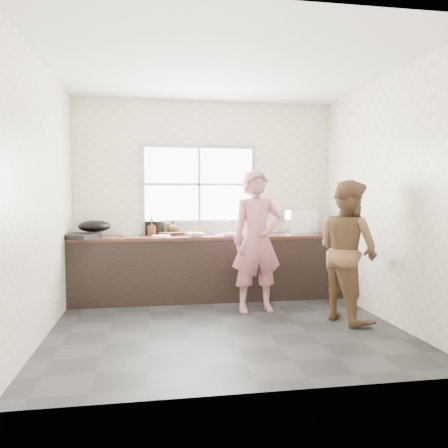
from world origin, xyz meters
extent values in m
cube|color=#272729|center=(0.00, 0.00, -0.01)|extent=(3.60, 3.20, 0.01)
cube|color=silver|center=(0.00, 0.00, 2.71)|extent=(3.60, 3.20, 0.01)
cube|color=silver|center=(0.00, 1.60, 1.35)|extent=(3.60, 0.01, 2.70)
cube|color=silver|center=(-1.80, 0.00, 1.35)|extent=(0.01, 3.20, 2.70)
cube|color=silver|center=(1.80, 0.00, 1.35)|extent=(0.01, 3.20, 2.70)
cube|color=beige|center=(0.00, -1.60, 1.35)|extent=(3.60, 0.01, 2.70)
cube|color=black|center=(0.00, 1.29, 0.41)|extent=(3.60, 0.62, 0.82)
cube|color=#3C1E18|center=(0.00, 1.29, 0.84)|extent=(3.60, 0.64, 0.04)
cube|color=silver|center=(0.35, 1.29, 0.86)|extent=(0.55, 0.45, 0.02)
cylinder|color=silver|center=(0.35, 1.49, 1.01)|extent=(0.02, 0.02, 0.30)
cube|color=#9EA0A5|center=(-0.10, 1.59, 1.55)|extent=(1.60, 0.05, 1.10)
cube|color=white|center=(-0.10, 1.57, 1.55)|extent=(1.50, 0.01, 1.00)
imported|color=#BB707C|center=(0.49, 0.55, 0.79)|extent=(0.61, 0.43, 1.58)
imported|color=brown|center=(1.39, 0.00, 0.78)|extent=(0.78, 0.90, 1.56)
cylinder|color=black|center=(-0.51, 1.45, 0.88)|extent=(0.47, 0.47, 0.04)
cube|color=silver|center=(-0.24, 1.32, 0.90)|extent=(0.24, 0.17, 0.01)
imported|color=white|center=(-0.20, 1.08, 0.89)|extent=(0.24, 0.24, 0.05)
imported|color=silver|center=(0.52, 1.13, 0.89)|extent=(0.22, 0.22, 0.06)
imported|color=white|center=(0.24, 1.08, 0.89)|extent=(0.25, 0.25, 0.07)
cylinder|color=black|center=(-0.72, 1.52, 0.95)|extent=(0.33, 0.33, 0.19)
cylinder|color=white|center=(-0.64, 1.16, 0.87)|extent=(0.30, 0.30, 0.02)
imported|color=#388D2E|center=(-0.76, 1.48, 1.00)|extent=(0.12, 0.12, 0.27)
imported|color=#512814|center=(-0.76, 1.38, 0.95)|extent=(0.11, 0.11, 0.18)
imported|color=#422710|center=(-0.47, 1.52, 0.95)|extent=(0.16, 0.16, 0.18)
cylinder|color=silver|center=(-0.93, 1.49, 0.90)|extent=(0.07, 0.07, 0.09)
cube|color=black|center=(-1.65, 1.11, 0.89)|extent=(0.52, 0.52, 0.06)
ellipsoid|color=black|center=(-1.49, 1.30, 1.00)|extent=(0.54, 0.54, 0.15)
cube|color=silver|center=(1.25, 1.31, 1.03)|extent=(0.51, 0.42, 0.33)
cylinder|color=#A4A7AB|center=(-1.05, 1.29, 0.87)|extent=(0.29, 0.29, 0.01)
cylinder|color=silver|center=(-1.07, 1.50, 0.87)|extent=(0.29, 0.29, 0.01)
camera|label=1|loc=(-0.75, -4.51, 1.38)|focal=35.00mm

